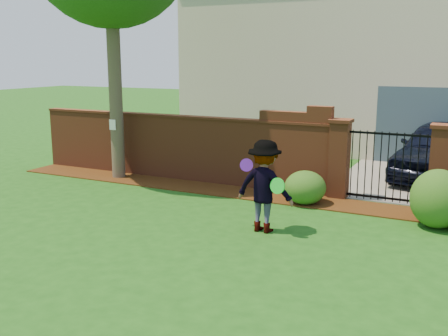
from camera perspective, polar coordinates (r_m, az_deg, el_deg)
The scene contains 15 objects.
ground at distance 10.18m, azimuth -6.88°, elevation -6.94°, with size 80.00×80.00×0.01m, color #1A4F13.
mulch_bed at distance 13.39m, azimuth -2.48°, elevation -2.16°, with size 11.10×1.08×0.03m, color #371D0A.
brick_wall at distance 14.29m, azimuth -4.96°, elevation 2.43°, with size 8.70×0.31×2.16m.
pillar_left at distance 12.60m, azimuth 12.45°, elevation 1.04°, with size 0.50×0.50×1.88m.
pillar_right at distance 12.27m, azimuth 22.45°, elevation 0.13°, with size 0.50×0.50×1.88m.
iron_gate at distance 12.41m, azimuth 17.35°, elevation 0.13°, with size 1.78×0.03×1.60m.
driveway at distance 16.46m, azimuth 19.44°, elevation -0.21°, with size 3.20×8.00×0.01m, color gray.
house at distance 20.49m, azimuth 14.46°, elevation 11.25°, with size 12.40×6.40×6.30m.
car at distance 15.33m, azimuth 22.25°, elevation 1.73°, with size 1.87×4.66×1.59m, color black.
paper_notice at distance 14.47m, azimuth -12.05°, elevation 4.63°, with size 0.20×0.01×0.28m, color white.
shrub_left at distance 12.02m, azimuth 8.82°, elevation -2.12°, with size 0.94×0.94×0.77m, color #1E5318.
shrub_middle at distance 11.01m, azimuth 22.26°, elevation -3.12°, with size 1.06×1.06×1.17m, color #1E5318.
man at distance 9.92m, azimuth 4.31°, elevation -2.02°, with size 1.15×0.66×1.77m, color gray.
frisbee_purple at distance 9.73m, azimuth 2.46°, elevation 0.33°, with size 0.24×0.24×0.02m, color #611BAA.
frisbee_green at distance 9.61m, azimuth 5.84°, elevation -1.95°, with size 0.30×0.30×0.03m, color #1CD22D.
Camera 1 is at (5.34, -8.03, 3.28)m, focal length 42.00 mm.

